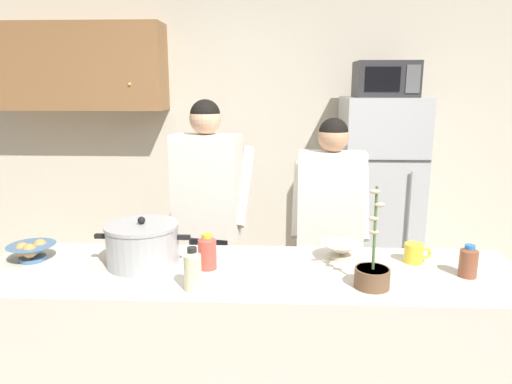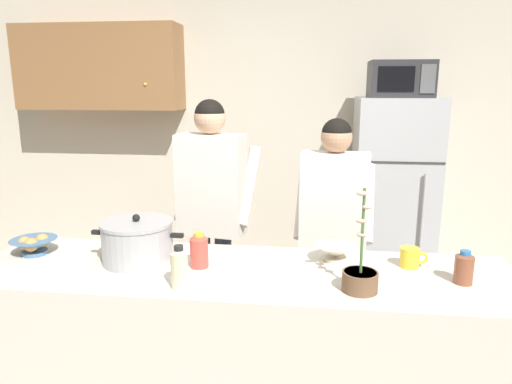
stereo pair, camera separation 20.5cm
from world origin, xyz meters
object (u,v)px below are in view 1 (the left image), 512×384
object	(u,v)px
coffee_mug	(414,253)
bottle_far_corner	(193,269)
empty_bowl	(341,250)
potted_orchid	(372,273)
bottle_mid_counter	(207,252)
refrigerator	(378,197)
bread_bowl	(32,251)
microwave	(385,79)
cooking_pot	(143,244)
person_by_sink	(330,216)
person_near_pot	(208,199)
bottle_near_edge	(468,261)

from	to	relation	value
coffee_mug	bottle_far_corner	bearing A→B (deg)	-160.34
empty_bowl	bottle_far_corner	distance (m)	0.78
potted_orchid	bottle_mid_counter	bearing A→B (deg)	166.50
bottle_far_corner	potted_orchid	bearing A→B (deg)	4.87
refrigerator	bread_bowl	world-z (taller)	refrigerator
microwave	bottle_far_corner	bearing A→B (deg)	-120.36
cooking_pot	potted_orchid	world-z (taller)	potted_orchid
bottle_mid_counter	potted_orchid	distance (m)	0.75
bottle_far_corner	person_by_sink	bearing A→B (deg)	55.29
person_near_pot	empty_bowl	xyz separation A→B (m)	(0.77, -0.68, -0.09)
person_near_pot	cooking_pot	distance (m)	0.83
bottle_near_edge	bottle_far_corner	bearing A→B (deg)	-170.61
bottle_near_edge	bottle_mid_counter	world-z (taller)	bottle_mid_counter
microwave	empty_bowl	world-z (taller)	microwave
microwave	cooking_pot	xyz separation A→B (m)	(-1.49, -1.78, -0.79)
coffee_mug	person_near_pot	bearing A→B (deg)	147.29
potted_orchid	bottle_far_corner	bearing A→B (deg)	-175.13
bottle_far_corner	coffee_mug	bearing A→B (deg)	19.66
coffee_mug	potted_orchid	bearing A→B (deg)	-131.03
cooking_pot	bread_bowl	size ratio (longest dim) A/B	1.99
refrigerator	empty_bowl	size ratio (longest dim) A/B	8.39
refrigerator	person_near_pot	xyz separation A→B (m)	(-1.30, -1.00, 0.22)
microwave	potted_orchid	xyz separation A→B (m)	(-0.44, -1.99, -0.83)
cooking_pot	potted_orchid	distance (m)	1.07
person_by_sink	cooking_pot	bearing A→B (deg)	-143.83
refrigerator	coffee_mug	xyz separation A→B (m)	(-0.18, -1.71, 0.13)
refrigerator	coffee_mug	world-z (taller)	refrigerator
bread_bowl	empty_bowl	world-z (taller)	bread_bowl
cooking_pot	bread_bowl	bearing A→B (deg)	177.45
bread_bowl	bottle_far_corner	distance (m)	0.90
potted_orchid	refrigerator	bearing A→B (deg)	77.56
refrigerator	microwave	size ratio (longest dim) A/B	3.48
person_near_pot	bottle_near_edge	xyz separation A→B (m)	(1.31, -0.88, -0.06)
cooking_pot	bottle_far_corner	distance (m)	0.40
empty_bowl	potted_orchid	size ratio (longest dim) A/B	0.45
microwave	cooking_pot	distance (m)	2.45
person_near_pot	bottle_far_corner	xyz separation A→B (m)	(0.10, -1.08, -0.04)
bottle_near_edge	potted_orchid	xyz separation A→B (m)	(-0.45, -0.14, -0.01)
bread_bowl	bottle_mid_counter	xyz separation A→B (m)	(0.88, -0.06, 0.03)
bottle_near_edge	coffee_mug	bearing A→B (deg)	139.75
microwave	bread_bowl	bearing A→B (deg)	-139.51
refrigerator	microwave	distance (m)	0.98
microwave	cooking_pot	bearing A→B (deg)	-129.98
refrigerator	bottle_far_corner	size ratio (longest dim) A/B	8.78
person_near_pot	bread_bowl	world-z (taller)	person_near_pot
empty_bowl	potted_orchid	xyz separation A→B (m)	(0.09, -0.34, 0.02)
cooking_pot	bottle_mid_counter	xyz separation A→B (m)	(0.32, -0.03, -0.02)
person_by_sink	bread_bowl	xyz separation A→B (m)	(-1.53, -0.68, -0.01)
person_by_sink	person_near_pot	bearing A→B (deg)	172.86
bread_bowl	empty_bowl	distance (m)	1.53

